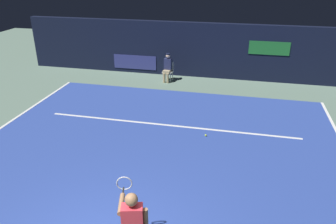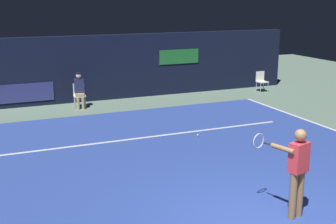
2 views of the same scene
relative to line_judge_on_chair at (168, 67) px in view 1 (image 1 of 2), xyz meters
name	(u,v)px [view 1 (image 1 of 2)]	position (x,y,z in m)	size (l,w,h in m)	color
ground_plane	(156,152)	(1.09, -6.33, -0.69)	(33.89, 33.89, 0.00)	slate
court_surface	(156,152)	(1.09, -6.33, -0.68)	(11.17, 10.23, 0.01)	#2D479E
line_service	(169,125)	(1.09, -4.54, -0.67)	(8.71, 0.10, 0.01)	white
back_wall	(195,50)	(1.08, 1.09, 0.61)	(17.07, 0.33, 2.60)	black
line_judge_on_chair	(168,67)	(0.00, 0.00, 0.00)	(0.48, 0.56, 1.32)	white
tennis_ball	(206,135)	(2.41, -5.04, -0.64)	(0.07, 0.07, 0.07)	#CCE033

